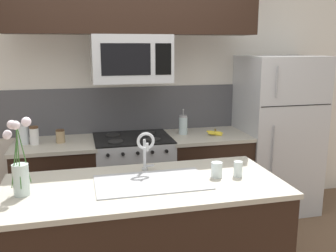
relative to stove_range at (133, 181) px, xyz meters
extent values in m
cube|color=silver|center=(0.30, 0.38, 0.84)|extent=(5.20, 0.10, 2.60)
cube|color=#4C4C51|center=(0.00, 0.32, 0.69)|extent=(3.08, 0.01, 0.48)
cube|color=black|center=(-0.76, 0.00, -0.02)|extent=(0.75, 0.62, 0.88)
cube|color=#B2AD9E|center=(-0.76, 0.00, 0.43)|extent=(0.78, 0.65, 0.03)
cube|color=black|center=(0.79, 0.00, -0.02)|extent=(0.82, 0.62, 0.88)
cube|color=#B2AD9E|center=(0.79, 0.00, 0.43)|extent=(0.85, 0.65, 0.03)
cube|color=#B7BABF|center=(0.00, 0.00, -0.01)|extent=(0.76, 0.62, 0.91)
cube|color=black|center=(0.00, 0.00, 0.45)|extent=(0.76, 0.62, 0.01)
cylinder|color=black|center=(-0.18, -0.14, 0.46)|extent=(0.15, 0.15, 0.01)
cylinder|color=black|center=(0.18, -0.14, 0.46)|extent=(0.15, 0.15, 0.01)
cylinder|color=black|center=(-0.18, 0.14, 0.46)|extent=(0.15, 0.15, 0.01)
cylinder|color=black|center=(0.18, 0.14, 0.46)|extent=(0.15, 0.15, 0.01)
cylinder|color=black|center=(-0.27, -0.32, 0.39)|extent=(0.03, 0.02, 0.03)
cylinder|color=black|center=(-0.14, -0.32, 0.39)|extent=(0.03, 0.02, 0.03)
cylinder|color=black|center=(0.00, -0.32, 0.39)|extent=(0.03, 0.02, 0.03)
cylinder|color=black|center=(0.14, -0.32, 0.39)|extent=(0.03, 0.02, 0.03)
cylinder|color=black|center=(0.27, -0.32, 0.39)|extent=(0.03, 0.02, 0.03)
cube|color=#B7BABF|center=(0.00, -0.02, 1.24)|extent=(0.74, 0.40, 0.45)
cube|color=black|center=(-0.07, -0.22, 1.24)|extent=(0.45, 0.00, 0.29)
cube|color=black|center=(0.27, -0.22, 1.24)|extent=(0.15, 0.00, 0.29)
cube|color=black|center=(0.03, -0.05, 1.76)|extent=(2.33, 0.34, 0.60)
cube|color=#B7BABF|center=(1.61, 0.02, 0.40)|extent=(0.81, 0.72, 1.71)
cube|color=black|center=(1.61, -0.34, 0.77)|extent=(0.78, 0.00, 0.01)
cylinder|color=#99999E|center=(1.36, -0.36, 1.01)|extent=(0.01, 0.01, 0.31)
cylinder|color=#99999E|center=(1.36, -0.36, 0.26)|extent=(0.01, 0.01, 0.65)
cylinder|color=silver|center=(-1.03, 0.03, 0.54)|extent=(0.10, 0.10, 0.18)
cylinder|color=#B2B2B7|center=(-1.03, 0.03, 0.64)|extent=(0.10, 0.10, 0.02)
cylinder|color=silver|center=(-0.93, -0.01, 0.53)|extent=(0.08, 0.08, 0.16)
cylinder|color=#4C331E|center=(-0.93, -0.01, 0.61)|extent=(0.08, 0.08, 0.02)
cylinder|color=#997F5B|center=(-0.69, 0.00, 0.51)|extent=(0.08, 0.08, 0.11)
cylinder|color=#4C331E|center=(-0.69, 0.00, 0.57)|extent=(0.08, 0.08, 0.01)
ellipsoid|color=yellow|center=(0.84, -0.07, 0.47)|extent=(0.16, 0.13, 0.07)
ellipsoid|color=yellow|center=(0.85, -0.05, 0.47)|extent=(0.18, 0.08, 0.07)
ellipsoid|color=yellow|center=(0.86, -0.07, 0.47)|extent=(0.17, 0.04, 0.05)
ellipsoid|color=yellow|center=(0.86, -0.05, 0.47)|extent=(0.18, 0.08, 0.05)
ellipsoid|color=yellow|center=(0.87, -0.07, 0.47)|extent=(0.17, 0.12, 0.06)
cylinder|color=brown|center=(0.86, -0.06, 0.50)|extent=(0.02, 0.02, 0.03)
cylinder|color=silver|center=(0.54, 0.06, 0.54)|extent=(0.09, 0.09, 0.18)
cylinder|color=#A3A3AA|center=(0.54, 0.06, 0.64)|extent=(0.08, 0.08, 0.02)
cylinder|color=#A3A3AA|center=(0.54, 0.06, 0.67)|extent=(0.01, 0.01, 0.05)
sphere|color=#A3A3AA|center=(0.54, 0.06, 0.71)|extent=(0.02, 0.02, 0.02)
cube|color=black|center=(-0.11, -1.25, -0.02)|extent=(1.86, 0.82, 0.88)
cube|color=#B2AD9E|center=(-0.11, -1.25, 0.43)|extent=(1.89, 0.85, 0.03)
cube|color=#ADAFB5|center=(-0.05, -1.25, 0.45)|extent=(0.76, 0.44, 0.01)
cube|color=#ADAFB5|center=(-0.23, -1.25, 0.37)|extent=(0.30, 0.33, 0.15)
cube|color=#ADAFB5|center=(0.12, -1.25, 0.37)|extent=(0.30, 0.33, 0.15)
cylinder|color=#B7BABF|center=(-0.05, -0.99, 0.46)|extent=(0.04, 0.04, 0.02)
cylinder|color=#B7BABF|center=(-0.05, -0.99, 0.58)|extent=(0.02, 0.02, 0.22)
torus|color=#B7BABF|center=(-0.05, -1.04, 0.69)|extent=(0.13, 0.02, 0.13)
cylinder|color=#B7BABF|center=(-0.05, -1.10, 0.66)|extent=(0.02, 0.02, 0.06)
cube|color=#B7BABF|center=(-0.02, -0.99, 0.48)|extent=(0.07, 0.01, 0.01)
cylinder|color=silver|center=(0.42, -1.25, 0.50)|extent=(0.08, 0.08, 0.11)
cylinder|color=silver|center=(0.57, -1.28, 0.50)|extent=(0.06, 0.06, 0.11)
cylinder|color=silver|center=(-0.88, -1.27, 0.55)|extent=(0.10, 0.10, 0.20)
cylinder|color=silver|center=(-0.88, -1.27, 0.48)|extent=(0.09, 0.09, 0.06)
cylinder|color=#386B2D|center=(-0.89, -1.27, 0.70)|extent=(0.03, 0.02, 0.39)
sphere|color=silver|center=(-0.90, -1.28, 0.90)|extent=(0.06, 0.06, 0.06)
cylinder|color=#386B2D|center=(-0.88, -1.30, 0.71)|extent=(0.01, 0.06, 0.40)
sphere|color=silver|center=(-0.88, -1.33, 0.91)|extent=(0.05, 0.05, 0.05)
cylinder|color=#386B2D|center=(-0.91, -1.28, 0.68)|extent=(0.06, 0.04, 0.33)
sphere|color=silver|center=(-0.93, -1.30, 0.84)|extent=(0.05, 0.05, 0.05)
cylinder|color=#386B2D|center=(-0.91, -1.25, 0.67)|extent=(0.06, 0.03, 0.32)
sphere|color=silver|center=(-0.94, -1.24, 0.84)|extent=(0.05, 0.05, 0.05)
cylinder|color=#386B2D|center=(-0.85, -1.24, 0.71)|extent=(0.06, 0.05, 0.39)
sphere|color=silver|center=(-0.83, -1.22, 0.90)|extent=(0.06, 0.06, 0.06)
camera|label=1|loc=(-0.52, -3.61, 1.37)|focal=40.00mm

